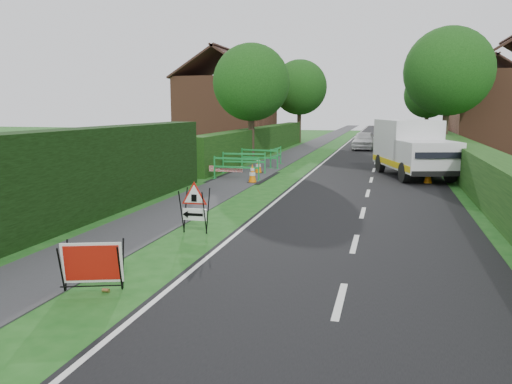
{
  "coord_description": "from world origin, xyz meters",
  "views": [
    {
      "loc": [
        3.14,
        -10.12,
        3.05
      ],
      "look_at": [
        -0.36,
        3.08,
        0.74
      ],
      "focal_mm": 35.0,
      "sensor_mm": 36.0,
      "label": 1
    }
  ],
  "objects_px": {
    "triangle_sign": "(193,204)",
    "works_van": "(412,147)",
    "hatchback_car": "(364,140)",
    "red_rect_sign": "(92,264)"
  },
  "relations": [
    {
      "from": "triangle_sign",
      "to": "works_van",
      "type": "bearing_deg",
      "value": 63.96
    },
    {
      "from": "works_van",
      "to": "red_rect_sign",
      "type": "bearing_deg",
      "value": -126.61
    },
    {
      "from": "triangle_sign",
      "to": "hatchback_car",
      "type": "xyz_separation_m",
      "value": [
        2.76,
        26.78,
        -0.08
      ]
    },
    {
      "from": "red_rect_sign",
      "to": "works_van",
      "type": "bearing_deg",
      "value": 51.03
    },
    {
      "from": "works_van",
      "to": "hatchback_car",
      "type": "relative_size",
      "value": 1.48
    },
    {
      "from": "triangle_sign",
      "to": "hatchback_car",
      "type": "height_order",
      "value": "hatchback_car"
    },
    {
      "from": "triangle_sign",
      "to": "hatchback_car",
      "type": "bearing_deg",
      "value": 82.62
    },
    {
      "from": "works_van",
      "to": "hatchback_car",
      "type": "bearing_deg",
      "value": 83.74
    },
    {
      "from": "works_van",
      "to": "triangle_sign",
      "type": "bearing_deg",
      "value": -131.69
    },
    {
      "from": "works_van",
      "to": "hatchback_car",
      "type": "distance_m",
      "value": 14.86
    }
  ]
}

